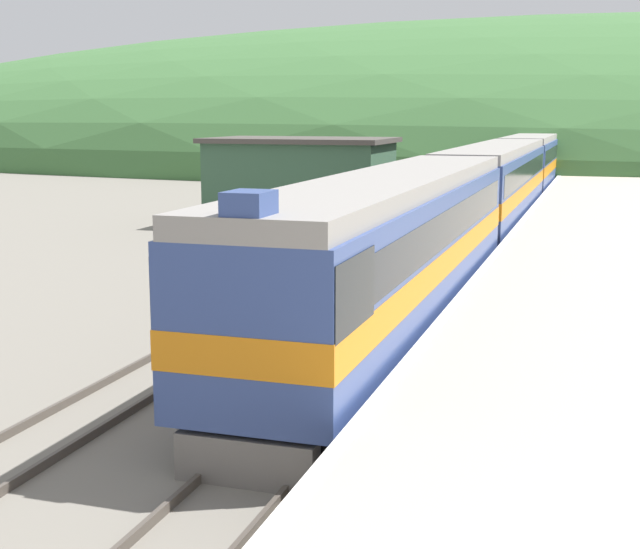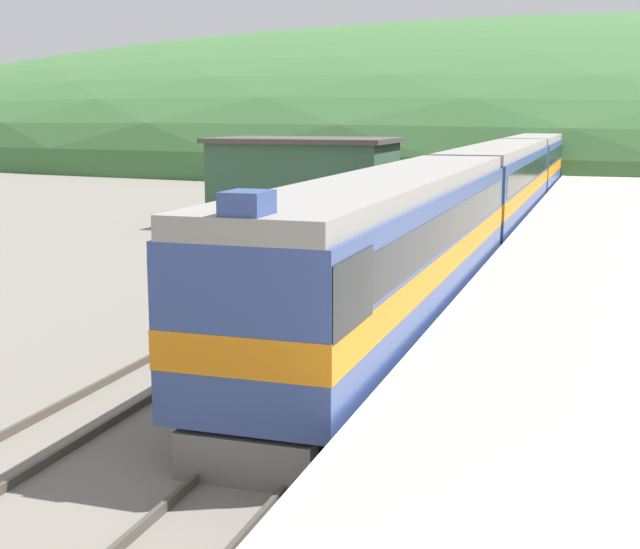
{
  "view_description": "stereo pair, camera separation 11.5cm",
  "coord_description": "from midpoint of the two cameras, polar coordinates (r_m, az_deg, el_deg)",
  "views": [
    {
      "loc": [
        5.03,
        3.04,
        5.64
      ],
      "look_at": [
        -0.35,
        19.79,
        2.44
      ],
      "focal_mm": 50.0,
      "sensor_mm": 36.0,
      "label": 1
    },
    {
      "loc": [
        5.14,
        3.08,
        5.64
      ],
      "look_at": [
        -0.35,
        19.79,
        2.44
      ],
      "focal_mm": 50.0,
      "sensor_mm": 36.0,
      "label": 2
    }
  ],
  "objects": [
    {
      "name": "distant_hills",
      "position": [
        119.44,
        15.87,
        7.21
      ],
      "size": [
        233.54,
        105.09,
        34.09
      ],
      "color": "#3D6B38",
      "rests_on": "ground"
    },
    {
      "name": "track_main",
      "position": [
        67.36,
        13.87,
        5.27
      ],
      "size": [
        1.52,
        180.0,
        0.16
      ],
      "color": "#4C443D",
      "rests_on": "ground"
    },
    {
      "name": "express_train_lead_car",
      "position": [
        22.33,
        4.83,
        1.58
      ],
      "size": [
        2.95,
        19.98,
        4.5
      ],
      "color": "black",
      "rests_on": "ground"
    },
    {
      "name": "platform",
      "position": [
        47.22,
        17.39,
        3.67
      ],
      "size": [
        5.73,
        140.0,
        1.16
      ],
      "color": "#B2A893",
      "rests_on": "ground"
    },
    {
      "name": "carriage_second",
      "position": [
        43.6,
        11.5,
        5.64
      ],
      "size": [
        2.94,
        21.16,
        4.14
      ],
      "color": "black",
      "rests_on": "ground"
    },
    {
      "name": "carriage_third",
      "position": [
        65.49,
        13.83,
        7.05
      ],
      "size": [
        2.94,
        21.16,
        4.14
      ],
      "color": "black",
      "rests_on": "ground"
    },
    {
      "name": "track_siding",
      "position": [
        67.79,
        10.44,
        5.43
      ],
      "size": [
        1.52,
        180.0,
        0.16
      ],
      "color": "#4C443D",
      "rests_on": "ground"
    },
    {
      "name": "carriage_fourth",
      "position": [
        87.45,
        14.99,
        7.74
      ],
      "size": [
        2.94,
        21.16,
        4.14
      ],
      "color": "black",
      "rests_on": "ground"
    },
    {
      "name": "station_shed",
      "position": [
        45.08,
        -0.92,
        5.96
      ],
      "size": [
        9.09,
        5.71,
        4.42
      ],
      "color": "#385B42",
      "rests_on": "ground"
    }
  ]
}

